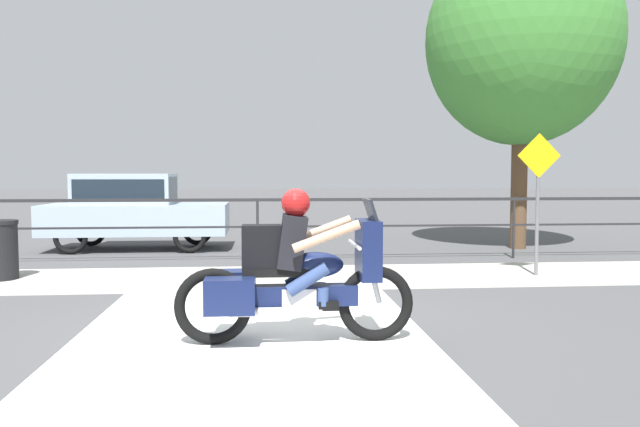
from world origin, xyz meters
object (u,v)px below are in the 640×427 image
street_sign (538,186)px  tree_behind_sign (522,40)px  motorcycle (293,274)px  parked_car (133,207)px

street_sign → tree_behind_sign: bearing=71.6°
motorcycle → tree_behind_sign: (5.43, 7.41, 3.95)m
motorcycle → street_sign: size_ratio=1.02×
parked_car → street_sign: 8.55m
parked_car → tree_behind_sign: (8.63, -0.55, 3.69)m
parked_car → tree_behind_sign: bearing=-6.0°
motorcycle → parked_car: 8.59m
parked_car → street_sign: (7.41, -4.24, 0.53)m
parked_car → street_sign: size_ratio=1.69×
tree_behind_sign → motorcycle: bearing=-126.2°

